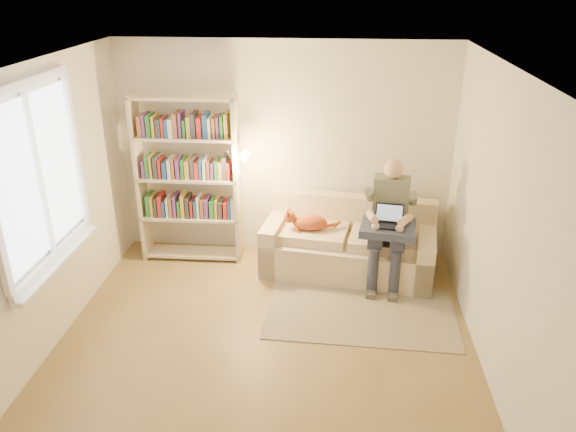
# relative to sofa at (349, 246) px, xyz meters

# --- Properties ---
(floor) EXTENTS (4.50, 4.50, 0.00)m
(floor) POSITION_rel_sofa_xyz_m (-0.81, -1.74, -0.30)
(floor) COLOR olive
(floor) RESTS_ON ground
(ceiling) EXTENTS (4.00, 4.50, 0.02)m
(ceiling) POSITION_rel_sofa_xyz_m (-0.81, -1.74, 2.30)
(ceiling) COLOR white
(ceiling) RESTS_ON wall_back
(wall_left) EXTENTS (0.02, 4.50, 2.60)m
(wall_left) POSITION_rel_sofa_xyz_m (-2.81, -1.74, 1.00)
(wall_left) COLOR silver
(wall_left) RESTS_ON floor
(wall_right) EXTENTS (0.02, 4.50, 2.60)m
(wall_right) POSITION_rel_sofa_xyz_m (1.19, -1.74, 1.00)
(wall_right) COLOR silver
(wall_right) RESTS_ON floor
(wall_back) EXTENTS (4.00, 0.02, 2.60)m
(wall_back) POSITION_rel_sofa_xyz_m (-0.81, 0.51, 1.00)
(wall_back) COLOR silver
(wall_back) RESTS_ON floor
(wall_front) EXTENTS (4.00, 0.02, 2.60)m
(wall_front) POSITION_rel_sofa_xyz_m (-0.81, -3.99, 1.00)
(wall_front) COLOR silver
(wall_front) RESTS_ON floor
(window) EXTENTS (0.12, 1.52, 1.69)m
(window) POSITION_rel_sofa_xyz_m (-2.76, -1.54, 1.07)
(window) COLOR white
(window) RESTS_ON wall_left
(sofa) EXTENTS (2.07, 1.16, 0.83)m
(sofa) POSITION_rel_sofa_xyz_m (0.00, 0.00, 0.00)
(sofa) COLOR beige
(sofa) RESTS_ON floor
(person) EXTENTS (0.47, 0.68, 1.42)m
(person) POSITION_rel_sofa_xyz_m (0.42, -0.21, 0.50)
(person) COLOR slate
(person) RESTS_ON sofa
(cat) EXTENTS (0.63, 0.27, 0.22)m
(cat) POSITION_rel_sofa_xyz_m (-0.49, -0.05, 0.32)
(cat) COLOR #D7612A
(cat) RESTS_ON sofa
(blanket) EXTENTS (0.65, 0.56, 0.09)m
(blanket) POSITION_rel_sofa_xyz_m (0.40, -0.35, 0.41)
(blanket) COLOR #2B334C
(blanket) RESTS_ON person
(laptop) EXTENTS (0.34, 0.32, 0.24)m
(laptop) POSITION_rel_sofa_xyz_m (0.40, -0.34, 0.51)
(laptop) COLOR black
(laptop) RESTS_ON blanket
(bookshelf) EXTENTS (1.34, 0.37, 2.03)m
(bookshelf) POSITION_rel_sofa_xyz_m (-1.91, 0.16, 0.82)
(bookshelf) COLOR beige
(bookshelf) RESTS_ON floor
(rug) EXTENTS (2.00, 1.23, 0.01)m
(rug) POSITION_rel_sofa_xyz_m (0.13, -0.95, -0.30)
(rug) COLOR gray
(rug) RESTS_ON floor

